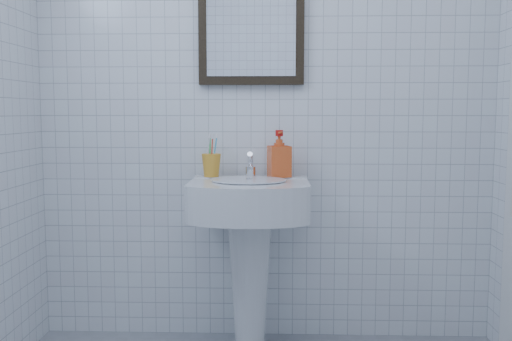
{
  "coord_description": "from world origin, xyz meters",
  "views": [
    {
      "loc": [
        0.05,
        -1.56,
        1.11
      ],
      "look_at": [
        -0.03,
        0.86,
        0.86
      ],
      "focal_mm": 40.0,
      "sensor_mm": 36.0,
      "label": 1
    }
  ],
  "objects": [
    {
      "name": "faucet",
      "position": [
        -0.07,
        1.08,
        0.86
      ],
      "size": [
        0.05,
        0.11,
        0.12
      ],
      "color": "silver",
      "rests_on": "washbasin"
    },
    {
      "name": "wall_mirror",
      "position": [
        -0.07,
        1.18,
        1.55
      ],
      "size": [
        0.5,
        0.04,
        0.62
      ],
      "color": "black",
      "rests_on": "wall_back"
    },
    {
      "name": "wall_back",
      "position": [
        0.0,
        1.2,
        1.25
      ],
      "size": [
        2.2,
        0.02,
        2.5
      ],
      "primitive_type": "cube",
      "color": "white",
      "rests_on": "ground"
    },
    {
      "name": "toothbrush_cup",
      "position": [
        -0.25,
        1.09,
        0.86
      ],
      "size": [
        0.1,
        0.1,
        0.11
      ],
      "primitive_type": null,
      "rotation": [
        0.0,
        0.0,
        -0.1
      ],
      "color": "gold",
      "rests_on": "washbasin"
    },
    {
      "name": "soap_dispenser",
      "position": [
        0.07,
        1.09,
        0.92
      ],
      "size": [
        0.12,
        0.12,
        0.22
      ],
      "primitive_type": "imported",
      "rotation": [
        0.0,
        0.0,
        0.26
      ],
      "color": "red",
      "rests_on": "washbasin"
    },
    {
      "name": "washbasin",
      "position": [
        -0.07,
        0.98,
        0.55
      ],
      "size": [
        0.53,
        0.39,
        0.81
      ],
      "color": "white",
      "rests_on": "ground"
    }
  ]
}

